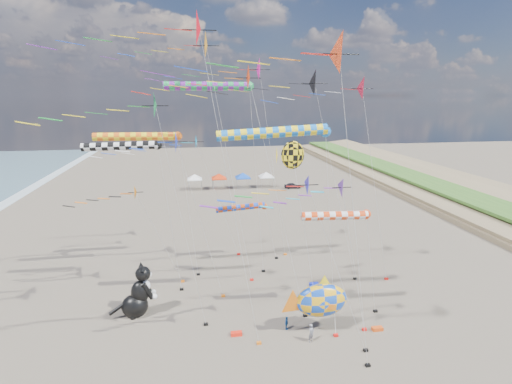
{
  "coord_description": "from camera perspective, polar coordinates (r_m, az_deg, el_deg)",
  "views": [
    {
      "loc": [
        -6.6,
        -21.4,
        18.99
      ],
      "look_at": [
        -1.1,
        12.0,
        10.8
      ],
      "focal_mm": 28.0,
      "sensor_mm": 36.0,
      "label": 1
    }
  ],
  "objects": [
    {
      "name": "delta_kite_2",
      "position": [
        30.35,
        11.1,
        0.29
      ],
      "size": [
        7.9,
        1.64,
        13.37
      ],
      "color": "#4D1D8B",
      "rests_on": "ground"
    },
    {
      "name": "delta_kite_9",
      "position": [
        27.49,
        -8.61,
        21.36
      ],
      "size": [
        12.63,
        2.41,
        24.29
      ],
      "color": "red",
      "rests_on": "ground"
    },
    {
      "name": "child_green",
      "position": [
        37.42,
        8.52,
        -16.15
      ],
      "size": [
        0.52,
        0.41,
        1.02
      ],
      "primitive_type": "imported",
      "rotation": [
        0.0,
        0.0,
        -0.05
      ],
      "color": "#21902B",
      "rests_on": "ground"
    },
    {
      "name": "kite_bag_0",
      "position": [
        36.44,
        16.94,
        -18.18
      ],
      "size": [
        0.9,
        0.44,
        0.3
      ],
      "primitive_type": "cube",
      "color": "#E04C12",
      "rests_on": "ground"
    },
    {
      "name": "delta_kite_3",
      "position": [
        30.78,
        -16.37,
        11.22
      ],
      "size": [
        11.77,
        2.1,
        19.41
      ],
      "color": "#187B3D",
      "rests_on": "ground"
    },
    {
      "name": "fish_inflatable",
      "position": [
        34.04,
        9.24,
        -15.0
      ],
      "size": [
        5.75,
        2.17,
        4.99
      ],
      "color": "blue",
      "rests_on": "ground"
    },
    {
      "name": "person_adult",
      "position": [
        33.68,
        7.89,
        -19.31
      ],
      "size": [
        0.67,
        0.63,
        1.53
      ],
      "primitive_type": "imported",
      "rotation": [
        0.0,
        0.0,
        0.66
      ],
      "color": "slate",
      "rests_on": "ground"
    },
    {
      "name": "delta_kite_6",
      "position": [
        38.52,
        -8.58,
        19.61
      ],
      "size": [
        12.9,
        2.59,
        24.67
      ],
      "color": "orange",
      "rests_on": "ground"
    },
    {
      "name": "delta_kite_0",
      "position": [
        35.55,
        -12.32,
        6.63
      ],
      "size": [
        10.59,
        2.1,
        16.24
      ],
      "color": "#1D33C9",
      "rests_on": "ground"
    },
    {
      "name": "delta_kite_11",
      "position": [
        30.84,
        -1.24,
        15.63
      ],
      "size": [
        12.37,
        2.19,
        21.51
      ],
      "color": "red",
      "rests_on": "ground"
    },
    {
      "name": "delta_kite_8",
      "position": [
        39.56,
        15.05,
        13.77
      ],
      "size": [
        12.08,
        2.41,
        20.92
      ],
      "color": "red",
      "rests_on": "ground"
    },
    {
      "name": "cat_inflatable",
      "position": [
        37.51,
        -16.66,
        -13.28
      ],
      "size": [
        3.84,
        2.51,
        4.78
      ],
      "primitive_type": null,
      "rotation": [
        0.0,
        0.0,
        0.22
      ],
      "color": "black",
      "rests_on": "ground"
    },
    {
      "name": "windsock_0",
      "position": [
        40.98,
        -16.12,
        7.55
      ],
      "size": [
        9.7,
        0.85,
        15.53
      ],
      "color": "orange",
      "rests_on": "ground"
    },
    {
      "name": "delta_kite_1",
      "position": [
        26.8,
        6.97,
        0.08
      ],
      "size": [
        10.54,
        1.63,
        14.03
      ],
      "color": "#1B13CC",
      "rests_on": "ground"
    },
    {
      "name": "windsock_3",
      "position": [
        33.94,
        11.79,
        -3.37
      ],
      "size": [
        7.26,
        0.78,
        9.69
      ],
      "color": "#E33D10",
      "rests_on": "ground"
    },
    {
      "name": "windsock_5",
      "position": [
        40.24,
        -6.34,
        14.7
      ],
      "size": [
        9.98,
        0.89,
        20.33
      ],
      "color": "green",
      "rests_on": "ground"
    },
    {
      "name": "kite_bag_2",
      "position": [
        42.43,
        8.29,
        -12.91
      ],
      "size": [
        0.9,
        0.44,
        0.3
      ],
      "primitive_type": "cube",
      "color": "#121FB4",
      "rests_on": "ground"
    },
    {
      "name": "windsock_1",
      "position": [
        45.65,
        -1.78,
        -2.23
      ],
      "size": [
        7.28,
        0.74,
        6.95
      ],
      "color": "#C9430E",
      "rests_on": "ground"
    },
    {
      "name": "delta_kite_12",
      "position": [
        24.79,
        10.34,
        18.27
      ],
      "size": [
        13.29,
        2.67,
        22.71
      ],
      "color": "#FB4719",
      "rests_on": "ground"
    },
    {
      "name": "delta_kite_4",
      "position": [
        45.78,
        -9.58,
        6.7
      ],
      "size": [
        11.69,
        1.82,
        14.95
      ],
      "color": "#0A91D3",
      "rests_on": "ground"
    },
    {
      "name": "tent_row",
      "position": [
        83.32,
        -3.6,
        2.62
      ],
      "size": [
        19.2,
        4.2,
        3.8
      ],
      "color": "white",
      "rests_on": "ground"
    },
    {
      "name": "delta_kite_10",
      "position": [
        40.74,
        -18.06,
        -0.61
      ],
      "size": [
        10.12,
        1.62,
        10.7
      ],
      "color": "orange",
      "rests_on": "ground"
    },
    {
      "name": "windsock_4",
      "position": [
        32.52,
        3.15,
        8.41
      ],
      "size": [
        10.61,
        0.91,
        16.56
      ],
      "color": "blue",
      "rests_on": "ground"
    },
    {
      "name": "kite_bag_1",
      "position": [
        34.45,
        -2.81,
        -19.57
      ],
      "size": [
        0.9,
        0.44,
        0.3
      ],
      "primitive_type": "cube",
      "color": "red",
      "rests_on": "ground"
    },
    {
      "name": "delta_kite_7",
      "position": [
        38.55,
        8.56,
        14.9
      ],
      "size": [
        15.7,
        2.89,
        21.66
      ],
      "color": "black",
      "rests_on": "ground"
    },
    {
      "name": "delta_kite_5",
      "position": [
        45.06,
        -0.73,
        16.88
      ],
      "size": [
        14.6,
        2.7,
        23.2
      ],
      "color": "#FF109C",
      "rests_on": "ground"
    },
    {
      "name": "windsock_2",
      "position": [
        38.02,
        -18.24,
        6.15
      ],
      "size": [
        8.33,
        0.77,
        14.97
      ],
      "color": "black",
      "rests_on": "ground"
    },
    {
      "name": "parked_car",
      "position": [
        84.13,
        5.23,
        0.91
      ],
      "size": [
        3.53,
        1.66,
        1.17
      ],
      "primitive_type": "imported",
      "rotation": [
        0.0,
        0.0,
        1.49
      ],
      "color": "#26262D",
      "rests_on": "ground"
    },
    {
      "name": "angelfish_kite",
      "position": [
        37.3,
        4.97,
        5.1
      ],
      "size": [
        3.74,
        3.02,
        14.94
      ],
      "color": "yellow",
      "rests_on": "ground"
    },
    {
      "name": "child_blue",
      "position": [
        35.01,
        4.38,
        -18.17
      ],
      "size": [
        0.56,
        0.73,
        1.16
      ],
      "primitive_type": "imported",
      "rotation": [
        0.0,
        0.0,
        1.1
      ],
      "color": "#1D5397",
      "rests_on": "ground"
    }
  ]
}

